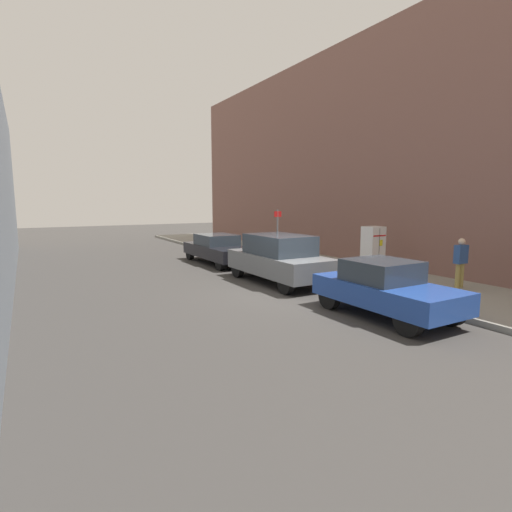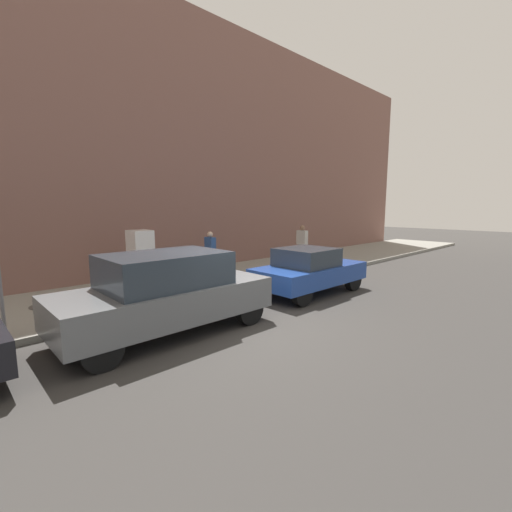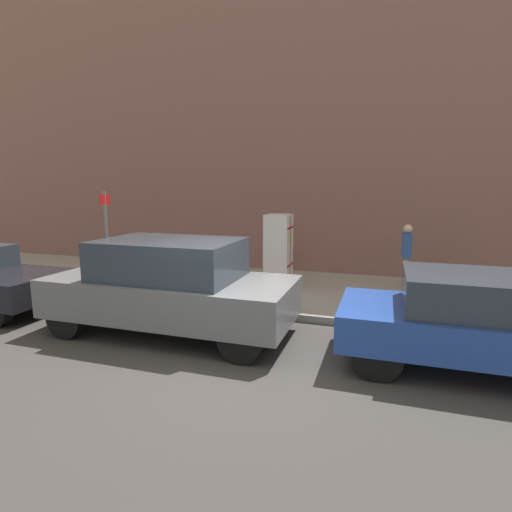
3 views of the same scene
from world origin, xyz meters
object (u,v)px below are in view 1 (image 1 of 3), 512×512
Objects in this scene: pedestrian_walking_far at (461,259)px; parked_sedan_dark at (218,249)px; discarded_refrigerator at (373,251)px; parked_hatchback_blue at (385,288)px; parked_suv_gray at (279,258)px; street_sign_post at (277,234)px.

pedestrian_walking_far is 0.34× the size of parked_sedan_dark.
parked_hatchback_blue is at bearing 47.26° from discarded_refrigerator.
parked_suv_gray is at bearing -17.31° from discarded_refrigerator.
parked_suv_gray reaches higher than parked_hatchback_blue.
pedestrian_walking_far reaches higher than parked_sedan_dark.
street_sign_post is 7.38m from pedestrian_walking_far.
street_sign_post reaches higher than pedestrian_walking_far.
parked_hatchback_blue is at bearing 90.00° from parked_sedan_dark.
discarded_refrigerator is 1.14× the size of pedestrian_walking_far.
discarded_refrigerator is 0.39× the size of parked_sedan_dark.
parked_sedan_dark is at bearing -60.86° from discarded_refrigerator.
parked_hatchback_blue is (0.00, 10.23, 0.03)m from parked_sedan_dark.
discarded_refrigerator is at bearing 116.87° from street_sign_post.
street_sign_post is 0.51× the size of parked_sedan_dark.
parked_suv_gray is 4.96m from parked_hatchback_blue.
street_sign_post is at bearing 113.84° from pedestrian_walking_far.
discarded_refrigerator is 3.21m from pedestrian_walking_far.
pedestrian_walking_far is 10.43m from parked_sedan_dark.
parked_sedan_dark is 10.23m from parked_hatchback_blue.
discarded_refrigerator is 5.25m from parked_hatchback_blue.
parked_hatchback_blue reaches higher than parked_sedan_dark.
pedestrian_walking_far is (-2.59, 6.90, -0.44)m from street_sign_post.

